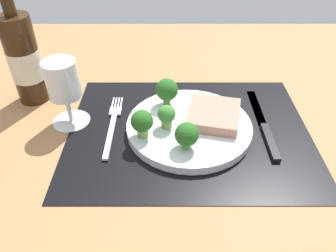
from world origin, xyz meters
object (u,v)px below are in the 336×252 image
Objects in this scene: wine_bottle at (23,58)px; steak at (213,115)px; wine_glass at (63,84)px; knife at (264,127)px; plate at (188,127)px; fork at (112,124)px.

steak is at bearing -14.92° from wine_bottle.
wine_bottle is 2.10× the size of wine_glass.
knife is at bearing -3.86° from wine_glass.
knife is 39.06cm from wine_glass.
wine_bottle is (-37.98, 10.12, 6.72)cm from steak.
wine_glass is at bearing -40.45° from wine_bottle.
knife is (14.71, 0.53, -0.50)cm from plate.
fork is (-19.59, 0.02, -2.38)cm from steak.
steak reaches higher than fork.
fork is 0.83× the size of knife.
steak is 19.74cm from fork.
knife is 50.06cm from wine_bottle.
steak is 39.87cm from wine_bottle.
wine_bottle is (-18.38, 10.10, 9.10)cm from fork.
wine_bottle reaches higher than wine_glass.
plate reaches higher than fork.
wine_bottle is at bearing 148.09° from fork.
wine_bottle is at bearing 160.91° from plate.
wine_bottle is (-33.28, 11.52, 8.55)cm from plate.
wine_bottle is (-48.00, 10.99, 9.05)cm from knife.
fork is at bearing -28.78° from wine_bottle.
steak is 10.32cm from knife.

